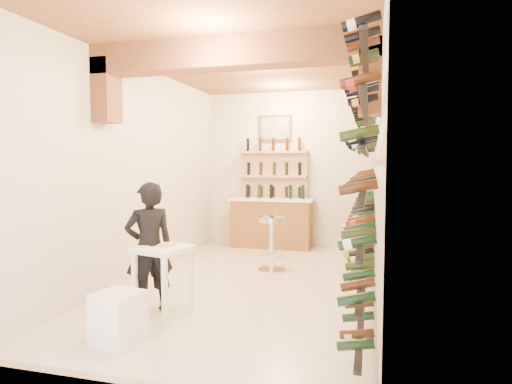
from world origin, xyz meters
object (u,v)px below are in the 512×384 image
Objects in this scene: white_stool at (118,318)px; crate_lower at (355,249)px; person at (149,248)px; wine_rack at (361,177)px; tasting_table at (163,259)px; back_counter at (272,221)px; chrome_barstool at (272,240)px.

crate_lower is (2.07, 4.53, -0.11)m from white_stool.
person is (-0.13, 0.86, 0.51)m from white_stool.
wine_rack is 2.77m from tasting_table.
tasting_table is 1.91× the size of white_stool.
crate_lower is (1.70, -0.45, -0.39)m from back_counter.
white_stool is 0.57× the size of chrome_barstool.
tasting_table is (-0.31, -4.16, 0.12)m from back_counter.
tasting_table is 4.25m from crate_lower.
tasting_table reaches higher than white_stool.
wine_rack is 2.87m from person.
back_counter is at bearing -140.06° from person.
tasting_table is at bearing -118.41° from crate_lower.
chrome_barstool reaches higher than crate_lower.
back_counter is at bearing 100.64° from tasting_table.
wine_rack is 6.51× the size of chrome_barstool.
person is (-0.19, 0.04, 0.11)m from tasting_table.
crate_lower is at bearing 65.49° from white_stool.
back_counter is 5.00m from white_stool.
crate_lower is at bearing 49.38° from chrome_barstool.
person is (-2.33, -1.47, -0.79)m from wine_rack.
white_stool is 1.01m from person.
tasting_table is at bearing -108.50° from chrome_barstool.
tasting_table is at bearing -144.74° from wine_rack.
wine_rack reaches higher than back_counter.
tasting_table is at bearing -94.23° from back_counter.
wine_rack is 3.75× the size of person.
chrome_barstool is (0.75, 2.25, -0.14)m from tasting_table.
wine_rack is 3.45m from white_stool.
chrome_barstool is (0.94, 2.21, -0.25)m from person.
person is 1.74× the size of chrome_barstool.
tasting_table is 0.63× the size of person.
chrome_barstool is 1.85× the size of crate_lower.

